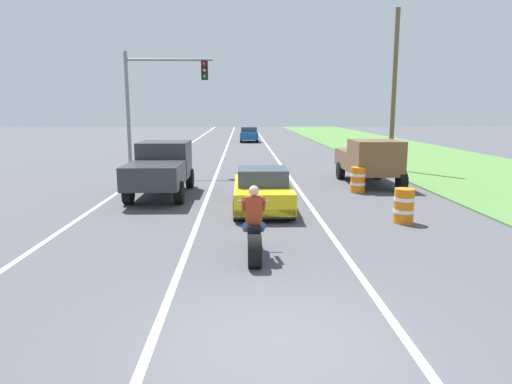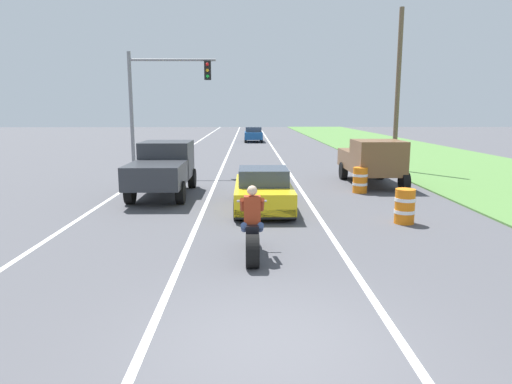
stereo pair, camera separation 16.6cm
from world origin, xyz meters
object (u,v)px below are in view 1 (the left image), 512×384
Objects in this scene: sports_car_yellow at (262,190)px; construction_barrel_mid at (358,180)px; motorcycle_with_rider at (254,232)px; construction_barrel_nearest at (404,206)px; traffic_light_mast_near at (154,94)px; pickup_truck_left_lane_dark_grey at (161,167)px; distant_car_far_ahead at (249,134)px; pickup_truck_right_shoulder_brown at (369,159)px.

sports_car_yellow is 4.87m from construction_barrel_mid.
motorcycle_with_rider is 5.36m from construction_barrel_nearest.
construction_barrel_mid is (8.86, -5.54, -3.47)m from traffic_light_mast_near.
pickup_truck_left_lane_dark_grey reaches higher than construction_barrel_mid.
pickup_truck_left_lane_dark_grey is 29.56m from distant_car_far_ahead.
pickup_truck_left_lane_dark_grey reaches higher than construction_barrel_nearest.
sports_car_yellow reaches higher than construction_barrel_nearest.
construction_barrel_nearest is 1.00× the size of construction_barrel_mid.
construction_barrel_nearest is (-0.86, -6.88, -0.60)m from pickup_truck_right_shoulder_brown.
construction_barrel_mid is at bearing 3.16° from pickup_truck_left_lane_dark_grey.
traffic_light_mast_near is at bearing 159.84° from pickup_truck_right_shoulder_brown.
pickup_truck_right_shoulder_brown is at bearing 82.90° from construction_barrel_nearest.
pickup_truck_right_shoulder_brown is 1.20× the size of distant_car_far_ahead.
motorcycle_with_rider is at bearing -145.05° from construction_barrel_nearest.
traffic_light_mast_near is 11.01m from construction_barrel_mid.
construction_barrel_mid is (-0.94, -1.94, -0.60)m from pickup_truck_right_shoulder_brown.
motorcycle_with_rider is 11.25m from pickup_truck_right_shoulder_brown.
construction_barrel_nearest is at bearing -49.50° from traffic_light_mast_near.
pickup_truck_left_lane_dark_grey is at bearing 113.44° from motorcycle_with_rider.
traffic_light_mast_near is at bearing 147.98° from construction_barrel_mid.
traffic_light_mast_near is 6.00× the size of construction_barrel_mid.
pickup_truck_left_lane_dark_grey is (-3.69, 2.51, 0.48)m from sports_car_yellow.
motorcycle_with_rider is at bearing -90.76° from distant_car_far_ahead.
motorcycle_with_rider is 36.90m from distant_car_far_ahead.
pickup_truck_left_lane_dark_grey is at bearing -77.98° from traffic_light_mast_near.
construction_barrel_mid is (7.59, 0.42, -0.60)m from pickup_truck_left_lane_dark_grey.
pickup_truck_left_lane_dark_grey is at bearing -176.84° from construction_barrel_mid.
construction_barrel_mid is at bearing -32.02° from traffic_light_mast_near.
motorcycle_with_rider is 0.37× the size of traffic_light_mast_near.
pickup_truck_left_lane_dark_grey reaches higher than motorcycle_with_rider.
traffic_light_mast_near is 1.50× the size of distant_car_far_ahead.
pickup_truck_left_lane_dark_grey is 8.85m from pickup_truck_right_shoulder_brown.
sports_car_yellow is 4.30× the size of construction_barrel_mid.
pickup_truck_left_lane_dark_grey is (-3.29, 7.58, 0.51)m from motorcycle_with_rider.
sports_car_yellow reaches higher than construction_barrel_mid.
pickup_truck_left_lane_dark_grey is at bearing -97.34° from distant_car_far_ahead.
pickup_truck_right_shoulder_brown reaches higher than construction_barrel_nearest.
sports_car_yellow is 0.90× the size of pickup_truck_right_shoulder_brown.
pickup_truck_left_lane_dark_grey is 4.80× the size of construction_barrel_mid.
construction_barrel_nearest is at bearing -30.47° from pickup_truck_left_lane_dark_grey.
construction_barrel_nearest is (4.39, 3.07, -0.09)m from motorcycle_with_rider.
sports_car_yellow is (0.41, 5.08, 0.04)m from motorcycle_with_rider.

